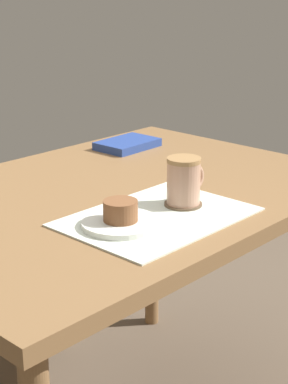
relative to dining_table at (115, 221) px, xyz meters
name	(u,v)px	position (x,y,z in m)	size (l,w,h in m)	color
dining_table	(115,221)	(0.00, 0.00, 0.00)	(1.16, 0.81, 0.73)	brown
placemat	(157,217)	(-0.07, -0.20, 0.08)	(0.41, 0.29, 0.00)	silver
pastry_plate	(121,223)	(-0.16, -0.18, 0.09)	(0.17, 0.17, 0.01)	silver
pastry	(120,211)	(-0.16, -0.18, 0.12)	(0.07, 0.07, 0.04)	brown
coffee_coaster	(183,204)	(0.03, -0.20, 0.09)	(0.09, 0.09, 0.01)	brown
coffee_mug	(184,180)	(0.03, -0.20, 0.14)	(0.11, 0.08, 0.11)	tan
small_book	(127,144)	(0.31, 0.26, 0.09)	(0.18, 0.12, 0.02)	navy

